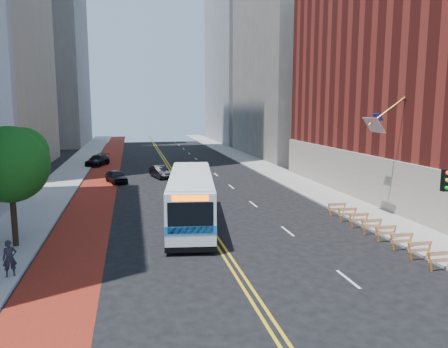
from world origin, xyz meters
name	(u,v)px	position (x,y,z in m)	size (l,w,h in m)	color
ground	(237,271)	(0.00, 0.00, 0.00)	(160.00, 160.00, 0.00)	black
sidewalk_left	(65,179)	(-12.00, 30.00, 0.07)	(4.00, 140.00, 0.15)	gray
sidewalk_right	(275,172)	(12.00, 30.00, 0.07)	(4.00, 140.00, 0.15)	gray
bus_lane_paint	(102,178)	(-8.10, 30.00, 0.00)	(3.60, 140.00, 0.01)	maroon
center_line_inner	(173,176)	(-0.18, 30.00, 0.00)	(0.14, 140.00, 0.01)	gold
center_line_outer	(177,176)	(0.18, 30.00, 0.00)	(0.14, 140.00, 0.01)	gold
lane_dashes	(205,166)	(4.80, 38.00, 0.01)	(0.14, 98.20, 0.01)	silver
midrise_right_near	(307,29)	(23.00, 48.00, 20.00)	(18.00, 26.00, 40.00)	slate
midrise_right_far	(259,18)	(24.00, 78.00, 27.50)	(20.00, 28.00, 55.00)	gray
construction_barriers	(378,227)	(9.60, 3.42, 0.68)	(1.42, 10.91, 1.00)	orange
street_tree	(11,161)	(-11.24, 6.04, 4.91)	(4.20, 4.20, 6.70)	black
transit_bus	(191,198)	(-0.98, 8.95, 1.82)	(4.51, 12.95, 3.49)	silver
car_a	(116,176)	(-6.42, 26.72, 0.66)	(1.57, 3.90, 1.33)	black
car_b	(160,172)	(-1.71, 29.06, 0.67)	(1.41, 4.04, 1.33)	black
car_c	(98,160)	(-9.30, 41.01, 0.72)	(2.02, 4.97, 1.44)	black
pedestrian	(10,258)	(-10.40, 1.25, 0.99)	(0.61, 0.40, 1.68)	black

